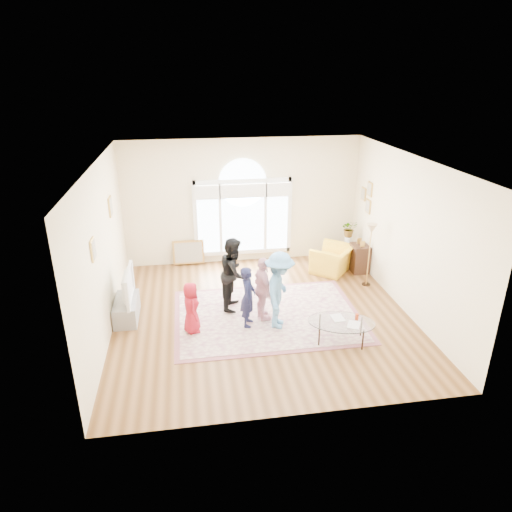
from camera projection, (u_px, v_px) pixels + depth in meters
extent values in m
plane|color=#533215|center=(262.00, 315.00, 9.48)|extent=(6.00, 6.00, 0.00)
plane|color=beige|center=(243.00, 202.00, 11.61)|extent=(6.00, 0.00, 6.00)
plane|color=beige|center=(300.00, 321.00, 6.13)|extent=(6.00, 0.00, 6.00)
plane|color=beige|center=(103.00, 252.00, 8.43)|extent=(0.00, 6.00, 6.00)
plane|color=beige|center=(407.00, 235.00, 9.30)|extent=(0.00, 6.00, 6.00)
plane|color=white|center=(263.00, 161.00, 8.26)|extent=(6.00, 6.00, 0.00)
cube|color=white|center=(243.00, 252.00, 12.09)|extent=(2.50, 0.08, 0.10)
cube|color=white|center=(243.00, 181.00, 11.36)|extent=(2.50, 0.08, 0.10)
cube|color=white|center=(195.00, 220.00, 11.55)|extent=(0.10, 0.08, 2.00)
cube|color=white|center=(289.00, 215.00, 11.90)|extent=(0.10, 0.08, 2.00)
cube|color=#C6E2FF|center=(208.00, 219.00, 11.60)|extent=(0.55, 0.02, 1.80)
cube|color=#C6E2FF|center=(277.00, 216.00, 11.85)|extent=(0.55, 0.02, 1.80)
cube|color=#C6E2FF|center=(243.00, 217.00, 11.72)|extent=(1.10, 0.02, 1.80)
cylinder|color=#C6E2FF|center=(243.00, 183.00, 11.38)|extent=(1.20, 0.02, 1.20)
cube|color=white|center=(220.00, 219.00, 11.63)|extent=(0.07, 0.04, 1.80)
cube|color=white|center=(265.00, 216.00, 11.80)|extent=(0.07, 0.04, 1.80)
cube|color=white|center=(207.00, 192.00, 11.25)|extent=(0.65, 0.12, 0.35)
cube|color=white|center=(243.00, 191.00, 11.38)|extent=(1.20, 0.12, 0.35)
cube|color=white|center=(278.00, 189.00, 11.51)|extent=(0.65, 0.12, 0.35)
cube|color=tan|center=(110.00, 206.00, 9.43)|extent=(0.03, 0.34, 0.40)
cube|color=#ADA38E|center=(111.00, 206.00, 9.44)|extent=(0.01, 0.28, 0.34)
cube|color=tan|center=(93.00, 249.00, 7.46)|extent=(0.03, 0.30, 0.36)
cube|color=#ADA38E|center=(94.00, 249.00, 7.47)|extent=(0.01, 0.24, 0.30)
cube|color=tan|center=(370.00, 189.00, 11.00)|extent=(0.03, 0.28, 0.34)
cube|color=#ADA38E|center=(369.00, 189.00, 11.00)|extent=(0.01, 0.22, 0.28)
cube|color=tan|center=(368.00, 206.00, 11.17)|extent=(0.03, 0.28, 0.34)
cube|color=#ADA38E|center=(367.00, 206.00, 11.16)|extent=(0.01, 0.22, 0.28)
cube|color=tan|center=(364.00, 194.00, 11.40)|extent=(0.03, 0.26, 0.32)
cube|color=#ADA38E|center=(363.00, 194.00, 11.40)|extent=(0.01, 0.20, 0.26)
cube|color=beige|center=(267.00, 316.00, 9.43)|extent=(3.60, 2.60, 0.02)
cube|color=#874C56|center=(267.00, 316.00, 9.43)|extent=(3.80, 2.80, 0.01)
cube|color=gray|center=(127.00, 309.00, 9.27)|extent=(0.45, 1.00, 0.42)
imported|color=black|center=(124.00, 286.00, 9.07)|extent=(0.15, 1.11, 0.64)
cube|color=#4E87D5|center=(128.00, 285.00, 9.09)|extent=(0.02, 0.91, 0.52)
ellipsoid|color=silver|center=(341.00, 322.00, 8.41)|extent=(1.41, 1.12, 0.02)
cylinder|color=black|center=(361.00, 327.00, 8.64)|extent=(0.03, 0.03, 0.40)
cylinder|color=black|center=(320.00, 324.00, 8.75)|extent=(0.03, 0.03, 0.40)
cylinder|color=black|center=(363.00, 340.00, 8.24)|extent=(0.03, 0.03, 0.40)
cylinder|color=black|center=(319.00, 337.00, 8.34)|extent=(0.03, 0.03, 0.40)
imported|color=#B2A58C|center=(332.00, 319.00, 8.48)|extent=(0.23, 0.30, 0.03)
imported|color=#B2A58C|center=(348.00, 324.00, 8.31)|extent=(0.32, 0.36, 0.02)
cylinder|color=#BE421B|center=(357.00, 317.00, 8.45)|extent=(0.07, 0.07, 0.12)
imported|color=yellow|center=(333.00, 259.00, 11.40)|extent=(1.32, 1.33, 0.65)
cube|color=black|center=(359.00, 258.00, 11.41)|extent=(0.40, 0.50, 0.70)
cylinder|color=black|center=(366.00, 284.00, 10.81)|extent=(0.20, 0.20, 0.02)
cylinder|color=tan|center=(369.00, 258.00, 10.55)|extent=(0.02, 0.02, 1.35)
cone|color=#CCB284|center=(372.00, 229.00, 10.28)|extent=(0.25, 0.25, 0.22)
cylinder|color=white|center=(348.00, 249.00, 11.97)|extent=(0.20, 0.20, 0.70)
imported|color=#33722D|center=(349.00, 229.00, 11.76)|extent=(0.43, 0.38, 0.44)
cube|color=tan|center=(189.00, 264.00, 11.92)|extent=(0.80, 0.14, 0.62)
imported|color=maroon|center=(191.00, 308.00, 8.67)|extent=(0.40, 0.54, 1.02)
imported|color=#171A39|center=(248.00, 296.00, 8.86)|extent=(0.41, 0.52, 1.24)
imported|color=black|center=(234.00, 273.00, 9.48)|extent=(0.77, 0.89, 1.55)
imported|color=#E6A3AF|center=(263.00, 289.00, 9.06)|extent=(0.46, 0.82, 1.33)
imported|color=#538ABE|center=(279.00, 290.00, 8.76)|extent=(0.89, 1.14, 1.55)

